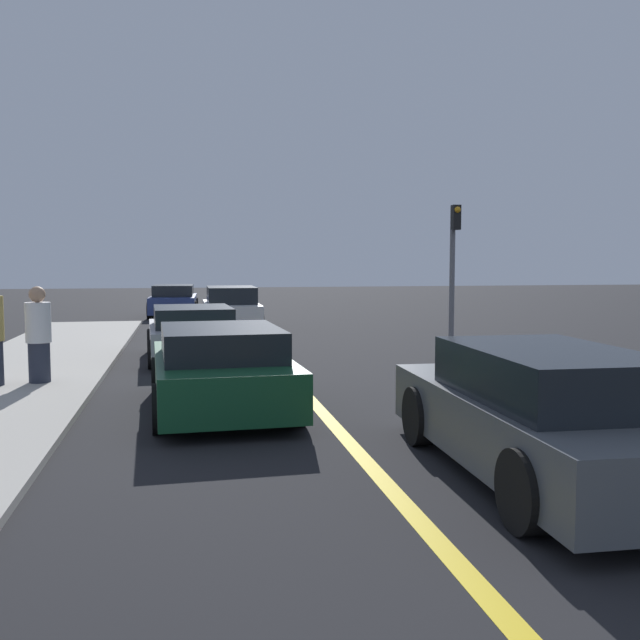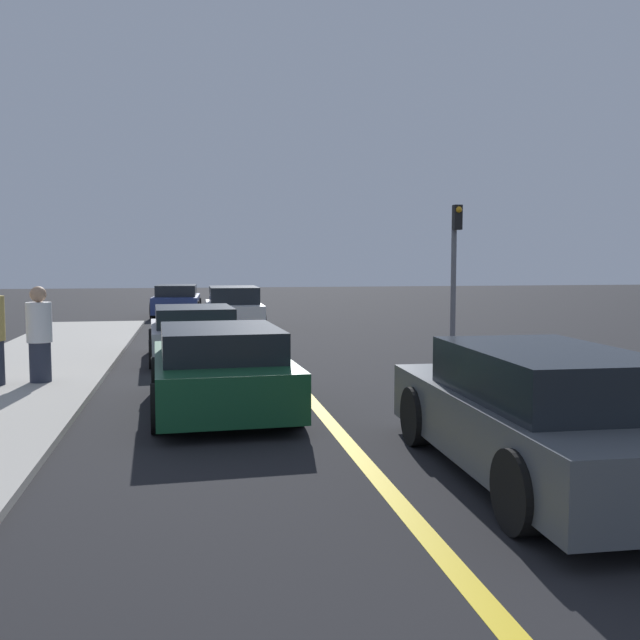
# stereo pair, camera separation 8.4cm
# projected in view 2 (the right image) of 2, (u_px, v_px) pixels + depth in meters

# --- Properties ---
(road_center_line) EXTENTS (0.20, 60.00, 0.01)m
(road_center_line) POSITION_uv_depth(u_px,v_px,m) (274.00, 357.00, 16.52)
(road_center_line) COLOR gold
(road_center_line) RESTS_ON ground_plane
(car_near_right_lane) EXTENTS (1.92, 4.66, 1.38)m
(car_near_right_lane) POSITION_uv_depth(u_px,v_px,m) (537.00, 415.00, 7.30)
(car_near_right_lane) COLOR #4C5156
(car_near_right_lane) RESTS_ON ground_plane
(car_ahead_center) EXTENTS (2.18, 4.21, 1.27)m
(car_ahead_center) POSITION_uv_depth(u_px,v_px,m) (220.00, 369.00, 10.62)
(car_ahead_center) COLOR #144728
(car_ahead_center) RESTS_ON ground_plane
(car_far_distant) EXTENTS (2.18, 3.99, 1.21)m
(car_far_distant) POSITION_uv_depth(u_px,v_px,m) (194.00, 334.00, 16.07)
(car_far_distant) COLOR #9E9EA3
(car_far_distant) RESTS_ON ground_plane
(car_parked_left_lot) EXTENTS (1.85, 4.12, 1.39)m
(car_parked_left_lot) POSITION_uv_depth(u_px,v_px,m) (234.00, 309.00, 23.03)
(car_parked_left_lot) COLOR silver
(car_parked_left_lot) RESTS_ON ground_plane
(car_oncoming_far) EXTENTS (1.97, 3.91, 1.26)m
(car_oncoming_far) POSITION_uv_depth(u_px,v_px,m) (177.00, 301.00, 28.26)
(car_oncoming_far) COLOR navy
(car_oncoming_far) RESTS_ON ground_plane
(pedestrian_far_standing) EXTENTS (0.43, 0.43, 1.69)m
(pedestrian_far_standing) POSITION_uv_depth(u_px,v_px,m) (39.00, 335.00, 12.54)
(pedestrian_far_standing) COLOR #282D3D
(pedestrian_far_standing) RESTS_ON sidewalk_left
(traffic_light) EXTENTS (0.18, 0.40, 3.47)m
(traffic_light) POSITION_uv_depth(u_px,v_px,m) (455.00, 264.00, 16.01)
(traffic_light) COLOR slate
(traffic_light) RESTS_ON ground_plane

